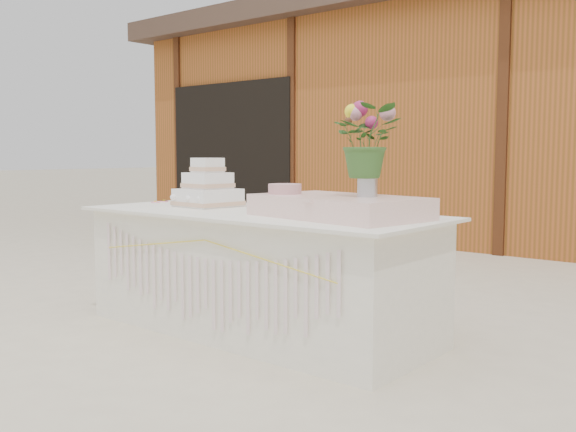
% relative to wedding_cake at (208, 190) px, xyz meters
% --- Properties ---
extents(ground, '(80.00, 80.00, 0.00)m').
position_rel_wedding_cake_xyz_m(ground, '(0.53, -0.07, -0.88)').
color(ground, beige).
rests_on(ground, ground).
extents(barn, '(12.60, 4.60, 3.30)m').
position_rel_wedding_cake_xyz_m(barn, '(0.52, 5.92, 0.79)').
color(barn, '#A04D21').
rests_on(barn, ground).
extents(cake_table, '(2.40, 1.00, 0.77)m').
position_rel_wedding_cake_xyz_m(cake_table, '(0.53, -0.08, -0.50)').
color(cake_table, silver).
rests_on(cake_table, ground).
extents(wedding_cake, '(0.40, 0.40, 0.34)m').
position_rel_wedding_cake_xyz_m(wedding_cake, '(0.00, 0.00, 0.00)').
color(wedding_cake, white).
rests_on(wedding_cake, cake_table).
extents(pink_cake_stand, '(0.26, 0.26, 0.18)m').
position_rel_wedding_cake_xyz_m(pink_cake_stand, '(0.78, -0.10, -0.01)').
color(pink_cake_stand, silver).
rests_on(pink_cake_stand, cake_table).
extents(satin_runner, '(1.06, 0.72, 0.12)m').
position_rel_wedding_cake_xyz_m(satin_runner, '(1.14, -0.05, -0.05)').
color(satin_runner, '#FFD7CD').
rests_on(satin_runner, cake_table).
extents(flower_vase, '(0.11, 0.11, 0.15)m').
position_rel_wedding_cake_xyz_m(flower_vase, '(1.31, -0.01, 0.09)').
color(flower_vase, silver).
rests_on(flower_vase, satin_runner).
extents(bouquet, '(0.48, 0.46, 0.41)m').
position_rel_wedding_cake_xyz_m(bouquet, '(1.31, -0.01, 0.37)').
color(bouquet, '#315C24').
rests_on(bouquet, flower_vase).
extents(loose_flowers, '(0.23, 0.35, 0.02)m').
position_rel_wedding_cake_xyz_m(loose_flowers, '(-0.52, -0.03, -0.11)').
color(loose_flowers, pink).
rests_on(loose_flowers, cake_table).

